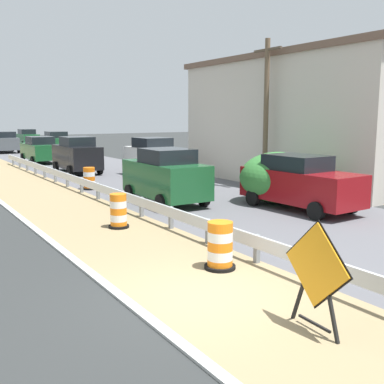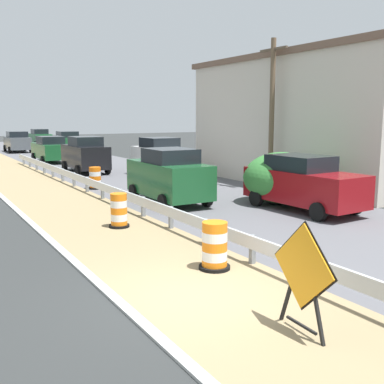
{
  "view_description": "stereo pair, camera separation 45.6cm",
  "coord_description": "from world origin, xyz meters",
  "px_view_note": "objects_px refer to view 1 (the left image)",
  "views": [
    {
      "loc": [
        -4.74,
        -7.09,
        3.49
      ],
      "look_at": [
        2.94,
        4.84,
        1.15
      ],
      "focal_mm": 43.26,
      "sensor_mm": 36.0,
      "label": 1
    },
    {
      "loc": [
        -4.35,
        -7.33,
        3.49
      ],
      "look_at": [
        2.94,
        4.84,
        1.15
      ],
      "focal_mm": 43.26,
      "sensor_mm": 36.0,
      "label": 2
    }
  ],
  "objects_px": {
    "car_lead_far_lane": "(165,176)",
    "car_mid_far_lane": "(300,182)",
    "utility_pole_near": "(266,112)",
    "car_lead_near_lane": "(77,155)",
    "car_trailing_near_lane": "(27,138)",
    "warning_sign_diamond": "(316,270)",
    "car_distant_a": "(154,157)",
    "car_trailing_far_lane": "(5,142)",
    "traffic_barrel_mid": "(89,179)",
    "traffic_barrel_nearest": "(220,248)",
    "car_distant_c": "(57,142)",
    "car_distant_b": "(40,150)",
    "traffic_barrel_close": "(118,212)"
  },
  "relations": [
    {
      "from": "car_distant_a",
      "to": "traffic_barrel_mid",
      "type": "bearing_deg",
      "value": -63.34
    },
    {
      "from": "car_trailing_far_lane",
      "to": "car_distant_a",
      "type": "bearing_deg",
      "value": -170.42
    },
    {
      "from": "car_lead_near_lane",
      "to": "car_trailing_far_lane",
      "type": "xyz_separation_m",
      "value": [
        -0.43,
        19.55,
        -0.11
      ]
    },
    {
      "from": "traffic_barrel_mid",
      "to": "car_distant_b",
      "type": "xyz_separation_m",
      "value": [
        1.47,
        14.31,
        0.51
      ]
    },
    {
      "from": "car_distant_a",
      "to": "car_distant_b",
      "type": "height_order",
      "value": "car_distant_a"
    },
    {
      "from": "car_trailing_far_lane",
      "to": "utility_pole_near",
      "type": "height_order",
      "value": "utility_pole_near"
    },
    {
      "from": "car_distant_c",
      "to": "utility_pole_near",
      "type": "distance_m",
      "value": 27.09
    },
    {
      "from": "car_lead_near_lane",
      "to": "car_mid_far_lane",
      "type": "relative_size",
      "value": 0.91
    },
    {
      "from": "car_mid_far_lane",
      "to": "utility_pole_near",
      "type": "distance_m",
      "value": 5.66
    },
    {
      "from": "car_distant_c",
      "to": "car_trailing_near_lane",
      "type": "bearing_deg",
      "value": -179.51
    },
    {
      "from": "traffic_barrel_nearest",
      "to": "car_distant_c",
      "type": "xyz_separation_m",
      "value": [
        6.82,
        35.3,
        0.52
      ]
    },
    {
      "from": "car_mid_far_lane",
      "to": "utility_pole_near",
      "type": "bearing_deg",
      "value": 151.42
    },
    {
      "from": "traffic_barrel_close",
      "to": "car_lead_near_lane",
      "type": "relative_size",
      "value": 0.25
    },
    {
      "from": "traffic_barrel_mid",
      "to": "car_distant_c",
      "type": "distance_m",
      "value": 23.07
    },
    {
      "from": "car_mid_far_lane",
      "to": "car_trailing_far_lane",
      "type": "bearing_deg",
      "value": -176.13
    },
    {
      "from": "traffic_barrel_nearest",
      "to": "car_lead_near_lane",
      "type": "bearing_deg",
      "value": 80.28
    },
    {
      "from": "car_lead_far_lane",
      "to": "car_distant_c",
      "type": "height_order",
      "value": "car_lead_far_lane"
    },
    {
      "from": "car_lead_far_lane",
      "to": "car_mid_far_lane",
      "type": "xyz_separation_m",
      "value": [
        3.58,
        -3.86,
        -0.08
      ]
    },
    {
      "from": "car_trailing_near_lane",
      "to": "car_distant_b",
      "type": "height_order",
      "value": "car_distant_b"
    },
    {
      "from": "car_distant_b",
      "to": "car_distant_c",
      "type": "height_order",
      "value": "car_distant_c"
    },
    {
      "from": "traffic_barrel_nearest",
      "to": "car_trailing_near_lane",
      "type": "bearing_deg",
      "value": 81.58
    },
    {
      "from": "utility_pole_near",
      "to": "car_distant_a",
      "type": "bearing_deg",
      "value": 108.59
    },
    {
      "from": "traffic_barrel_close",
      "to": "car_distant_a",
      "type": "relative_size",
      "value": 0.26
    },
    {
      "from": "car_lead_near_lane",
      "to": "traffic_barrel_mid",
      "type": "bearing_deg",
      "value": 166.2
    },
    {
      "from": "warning_sign_diamond",
      "to": "car_trailing_far_lane",
      "type": "relative_size",
      "value": 0.42
    },
    {
      "from": "traffic_barrel_mid",
      "to": "utility_pole_near",
      "type": "distance_m",
      "value": 8.99
    },
    {
      "from": "car_mid_far_lane",
      "to": "utility_pole_near",
      "type": "xyz_separation_m",
      "value": [
        2.24,
        4.48,
        2.63
      ]
    },
    {
      "from": "car_distant_a",
      "to": "warning_sign_diamond",
      "type": "bearing_deg",
      "value": -21.27
    },
    {
      "from": "warning_sign_diamond",
      "to": "car_mid_far_lane",
      "type": "relative_size",
      "value": 0.39
    },
    {
      "from": "warning_sign_diamond",
      "to": "car_distant_a",
      "type": "relative_size",
      "value": 0.45
    },
    {
      "from": "car_lead_near_lane",
      "to": "car_lead_far_lane",
      "type": "height_order",
      "value": "car_lead_near_lane"
    },
    {
      "from": "warning_sign_diamond",
      "to": "traffic_barrel_close",
      "type": "xyz_separation_m",
      "value": [
        0.21,
        8.29,
        -0.54
      ]
    },
    {
      "from": "traffic_barrel_nearest",
      "to": "car_trailing_far_lane",
      "type": "distance_m",
      "value": 39.16
    },
    {
      "from": "car_trailing_near_lane",
      "to": "car_distant_b",
      "type": "relative_size",
      "value": 0.9
    },
    {
      "from": "car_lead_near_lane",
      "to": "car_distant_a",
      "type": "height_order",
      "value": "car_distant_a"
    },
    {
      "from": "warning_sign_diamond",
      "to": "car_mid_far_lane",
      "type": "distance_m",
      "value": 10.18
    },
    {
      "from": "traffic_barrel_nearest",
      "to": "car_lead_near_lane",
      "type": "distance_m",
      "value": 19.79
    },
    {
      "from": "car_lead_near_lane",
      "to": "car_distant_a",
      "type": "relative_size",
      "value": 1.05
    },
    {
      "from": "car_trailing_far_lane",
      "to": "car_distant_b",
      "type": "xyz_separation_m",
      "value": [
        0.19,
        -11.92,
        -0.02
      ]
    },
    {
      "from": "warning_sign_diamond",
      "to": "car_lead_far_lane",
      "type": "relative_size",
      "value": 0.43
    },
    {
      "from": "car_trailing_near_lane",
      "to": "utility_pole_near",
      "type": "bearing_deg",
      "value": 2.45
    },
    {
      "from": "warning_sign_diamond",
      "to": "car_trailing_far_lane",
      "type": "bearing_deg",
      "value": -90.82
    },
    {
      "from": "traffic_barrel_nearest",
      "to": "car_mid_far_lane",
      "type": "relative_size",
      "value": 0.23
    },
    {
      "from": "traffic_barrel_close",
      "to": "car_trailing_far_lane",
      "type": "bearing_deg",
      "value": 84.55
    },
    {
      "from": "traffic_barrel_nearest",
      "to": "car_distant_b",
      "type": "height_order",
      "value": "car_distant_b"
    },
    {
      "from": "car_mid_far_lane",
      "to": "car_trailing_far_lane",
      "type": "height_order",
      "value": "car_mid_far_lane"
    },
    {
      "from": "utility_pole_near",
      "to": "car_trailing_far_lane",
      "type": "bearing_deg",
      "value": 100.86
    },
    {
      "from": "car_distant_a",
      "to": "car_distant_c",
      "type": "bearing_deg",
      "value": 178.32
    },
    {
      "from": "car_trailing_far_lane",
      "to": "traffic_barrel_nearest",
      "type": "bearing_deg",
      "value": 176.8
    },
    {
      "from": "traffic_barrel_mid",
      "to": "car_distant_b",
      "type": "relative_size",
      "value": 0.22
    }
  ]
}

